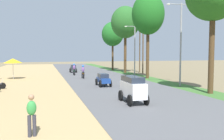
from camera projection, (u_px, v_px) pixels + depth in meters
vendor_umbrella at (13, 61)px, 28.39m from camera, size 2.20×2.20×2.52m
pedestrian_on_shoulder at (32, 113)px, 8.87m from camera, size 0.40×0.31×1.62m
median_tree_second at (148, 14)px, 29.10m from camera, size 4.03×4.03×10.55m
median_tree_third at (125, 23)px, 37.50m from camera, size 4.59×4.59×10.62m
median_tree_fourth at (113, 34)px, 44.41m from camera, size 4.12×4.12×9.05m
streetlamp_near at (181, 39)px, 22.56m from camera, size 3.16×0.20×7.93m
streetlamp_mid at (135, 46)px, 34.01m from camera, size 3.16×0.20×7.15m
utility_pole_near at (143, 43)px, 36.49m from camera, size 1.80×0.20×9.31m
utility_pole_far at (140, 45)px, 39.75m from camera, size 1.80×0.20×8.69m
car_van_white at (133, 88)px, 14.88m from camera, size 1.19×2.41×1.67m
car_sedan_blue at (103, 79)px, 22.53m from camera, size 1.10×2.26×1.19m
car_hatchback_charcoal at (73, 68)px, 38.58m from camera, size 1.04×2.00×1.23m
motorbike_ahead_second at (83, 72)px, 29.53m from camera, size 0.54×1.80×1.66m
motorbike_ahead_third at (74, 70)px, 33.74m from camera, size 0.54×1.80×1.66m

